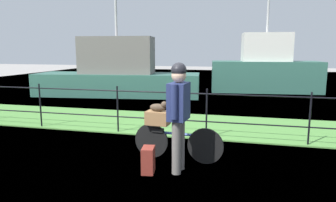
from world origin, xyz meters
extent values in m
plane|color=#9E9993|center=(0.00, 0.00, 0.00)|extent=(60.00, 60.00, 0.00)
cube|color=#569342|center=(0.00, 2.91, 0.01)|extent=(27.00, 2.40, 0.03)
plane|color=#426684|center=(0.00, 9.28, 0.00)|extent=(30.00, 30.00, 0.00)
cylinder|color=black|center=(-3.00, 1.81, 0.53)|extent=(0.04, 0.04, 1.07)
cylinder|color=black|center=(-1.00, 1.81, 0.53)|extent=(0.04, 0.04, 1.07)
cylinder|color=black|center=(1.00, 1.81, 0.53)|extent=(0.04, 0.04, 1.07)
cylinder|color=black|center=(3.00, 1.81, 0.53)|extent=(0.04, 0.04, 1.07)
cylinder|color=black|center=(0.00, 1.81, 0.37)|extent=(18.00, 0.03, 0.03)
cylinder|color=black|center=(0.00, 1.81, 0.96)|extent=(18.00, 0.03, 0.03)
cylinder|color=black|center=(1.16, 0.38, 0.30)|extent=(0.60, 0.10, 0.60)
cylinder|color=black|center=(0.21, 0.46, 0.30)|extent=(0.60, 0.10, 0.60)
cylinder|color=#3D569E|center=(0.68, 0.42, 0.47)|extent=(0.75, 0.11, 0.04)
cube|color=black|center=(0.33, 0.45, 0.50)|extent=(0.21, 0.11, 0.06)
cube|color=slate|center=(0.33, 0.45, 0.59)|extent=(0.37, 0.19, 0.02)
cube|color=olive|center=(0.33, 0.45, 0.72)|extent=(0.41, 0.29, 0.23)
ellipsoid|color=#4C3D2D|center=(0.33, 0.45, 0.90)|extent=(0.29, 0.16, 0.13)
sphere|color=#4C3D2D|center=(0.44, 0.44, 0.95)|extent=(0.11, 0.11, 0.11)
cylinder|color=slate|center=(0.80, 0.06, 0.41)|extent=(0.14, 0.14, 0.82)
cylinder|color=slate|center=(0.78, -0.14, 0.41)|extent=(0.14, 0.14, 0.82)
cube|color=navy|center=(0.79, -0.04, 1.10)|extent=(0.29, 0.42, 0.56)
cylinder|color=navy|center=(0.81, 0.18, 1.13)|extent=(0.10, 0.10, 0.50)
cylinder|color=navy|center=(0.77, -0.26, 1.13)|extent=(0.10, 0.10, 0.50)
sphere|color=tan|center=(0.79, -0.04, 1.49)|extent=(0.22, 0.22, 0.22)
sphere|color=black|center=(0.79, -0.04, 1.57)|extent=(0.23, 0.23, 0.23)
cube|color=maroon|center=(0.36, -0.20, 0.20)|extent=(0.22, 0.30, 0.40)
cube|color=#336656|center=(2.64, 9.89, 0.68)|extent=(4.85, 2.15, 1.36)
cube|color=silver|center=(2.64, 9.89, 1.98)|extent=(2.18, 1.37, 1.24)
cylinder|color=#B2B2B2|center=(2.64, 9.89, 3.40)|extent=(0.10, 0.10, 1.60)
cube|color=#336656|center=(-3.32, 7.21, 0.45)|extent=(6.86, 2.66, 0.91)
cube|color=slate|center=(-3.32, 7.21, 1.65)|extent=(3.08, 1.63, 1.48)
cylinder|color=#B2B2B2|center=(-3.32, 7.21, 3.19)|extent=(0.10, 0.10, 1.60)
camera|label=1|loc=(1.72, -4.44, 1.86)|focal=32.60mm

